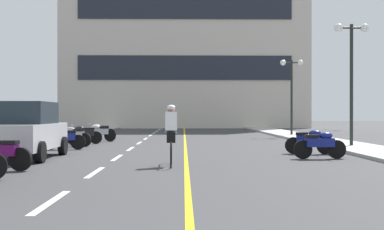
% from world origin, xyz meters
% --- Properties ---
extents(ground_plane, '(140.00, 140.00, 0.00)m').
position_xyz_m(ground_plane, '(0.00, 21.00, 0.00)').
color(ground_plane, '#38383A').
extents(curb_left, '(2.40, 72.00, 0.12)m').
position_xyz_m(curb_left, '(-7.20, 24.00, 0.06)').
color(curb_left, '#A8A8A3').
rests_on(curb_left, ground).
extents(curb_right, '(2.40, 72.00, 0.12)m').
position_xyz_m(curb_right, '(7.20, 24.00, 0.06)').
color(curb_right, '#A8A8A3').
rests_on(curb_right, ground).
extents(lane_dash_1, '(0.14, 2.20, 0.01)m').
position_xyz_m(lane_dash_1, '(-2.00, 6.00, 0.00)').
color(lane_dash_1, silver).
rests_on(lane_dash_1, ground).
extents(lane_dash_2, '(0.14, 2.20, 0.01)m').
position_xyz_m(lane_dash_2, '(-2.00, 10.00, 0.00)').
color(lane_dash_2, silver).
rests_on(lane_dash_2, ground).
extents(lane_dash_3, '(0.14, 2.20, 0.01)m').
position_xyz_m(lane_dash_3, '(-2.00, 14.00, 0.00)').
color(lane_dash_3, silver).
rests_on(lane_dash_3, ground).
extents(lane_dash_4, '(0.14, 2.20, 0.01)m').
position_xyz_m(lane_dash_4, '(-2.00, 18.00, 0.00)').
color(lane_dash_4, silver).
rests_on(lane_dash_4, ground).
extents(lane_dash_5, '(0.14, 2.20, 0.01)m').
position_xyz_m(lane_dash_5, '(-2.00, 22.00, 0.00)').
color(lane_dash_5, silver).
rests_on(lane_dash_5, ground).
extents(lane_dash_6, '(0.14, 2.20, 0.01)m').
position_xyz_m(lane_dash_6, '(-2.00, 26.00, 0.00)').
color(lane_dash_6, silver).
rests_on(lane_dash_6, ground).
extents(lane_dash_7, '(0.14, 2.20, 0.01)m').
position_xyz_m(lane_dash_7, '(-2.00, 30.00, 0.00)').
color(lane_dash_7, silver).
rests_on(lane_dash_7, ground).
extents(lane_dash_8, '(0.14, 2.20, 0.01)m').
position_xyz_m(lane_dash_8, '(-2.00, 34.00, 0.00)').
color(lane_dash_8, silver).
rests_on(lane_dash_8, ground).
extents(lane_dash_9, '(0.14, 2.20, 0.01)m').
position_xyz_m(lane_dash_9, '(-2.00, 38.00, 0.00)').
color(lane_dash_9, silver).
rests_on(lane_dash_9, ground).
extents(lane_dash_10, '(0.14, 2.20, 0.01)m').
position_xyz_m(lane_dash_10, '(-2.00, 42.00, 0.00)').
color(lane_dash_10, silver).
rests_on(lane_dash_10, ground).
extents(lane_dash_11, '(0.14, 2.20, 0.01)m').
position_xyz_m(lane_dash_11, '(-2.00, 46.00, 0.00)').
color(lane_dash_11, silver).
rests_on(lane_dash_11, ground).
extents(centre_line_yellow, '(0.12, 66.00, 0.01)m').
position_xyz_m(centre_line_yellow, '(0.25, 24.00, 0.00)').
color(centre_line_yellow, gold).
rests_on(centre_line_yellow, ground).
extents(office_building, '(24.47, 8.61, 19.51)m').
position_xyz_m(office_building, '(0.33, 49.25, 9.75)').
color(office_building, beige).
rests_on(office_building, ground).
extents(street_lamp_mid, '(1.46, 0.36, 5.09)m').
position_xyz_m(street_lamp_mid, '(7.20, 18.28, 3.85)').
color(street_lamp_mid, black).
rests_on(street_lamp_mid, curb_right).
extents(street_lamp_far, '(1.46, 0.36, 4.72)m').
position_xyz_m(street_lamp_far, '(7.01, 28.73, 3.61)').
color(street_lamp_far, black).
rests_on(street_lamp_far, curb_right).
extents(parked_car_near, '(1.96, 4.22, 1.82)m').
position_xyz_m(parked_car_near, '(-4.87, 13.69, 0.92)').
color(parked_car_near, black).
rests_on(parked_car_near, ground).
extents(motorcycle_4, '(1.69, 0.62, 0.92)m').
position_xyz_m(motorcycle_4, '(-4.47, 10.40, 0.47)').
color(motorcycle_4, black).
rests_on(motorcycle_4, ground).
extents(motorcycle_5, '(1.70, 0.60, 0.92)m').
position_xyz_m(motorcycle_5, '(4.53, 13.46, 0.47)').
color(motorcycle_5, black).
rests_on(motorcycle_5, ground).
extents(motorcycle_6, '(1.68, 0.66, 0.92)m').
position_xyz_m(motorcycle_6, '(4.66, 15.30, 0.47)').
color(motorcycle_6, black).
rests_on(motorcycle_6, ground).
extents(motorcycle_7, '(1.70, 0.60, 0.92)m').
position_xyz_m(motorcycle_7, '(-4.62, 17.58, 0.47)').
color(motorcycle_7, black).
rests_on(motorcycle_7, ground).
extents(motorcycle_8, '(1.63, 0.81, 0.92)m').
position_xyz_m(motorcycle_8, '(-4.66, 19.56, 0.47)').
color(motorcycle_8, black).
rests_on(motorcycle_8, ground).
extents(motorcycle_9, '(1.63, 0.81, 0.92)m').
position_xyz_m(motorcycle_9, '(-4.54, 21.14, 0.47)').
color(motorcycle_9, black).
rests_on(motorcycle_9, ground).
extents(motorcycle_10, '(1.67, 0.69, 0.92)m').
position_xyz_m(motorcycle_10, '(-4.16, 23.09, 0.47)').
color(motorcycle_10, black).
rests_on(motorcycle_10, ground).
extents(motorcycle_11, '(1.63, 0.81, 0.92)m').
position_xyz_m(motorcycle_11, '(-4.46, 25.11, 0.47)').
color(motorcycle_11, black).
rests_on(motorcycle_11, ground).
extents(cyclist_rider, '(0.42, 1.77, 1.71)m').
position_xyz_m(cyclist_rider, '(-0.17, 11.52, 0.89)').
color(cyclist_rider, black).
rests_on(cyclist_rider, ground).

